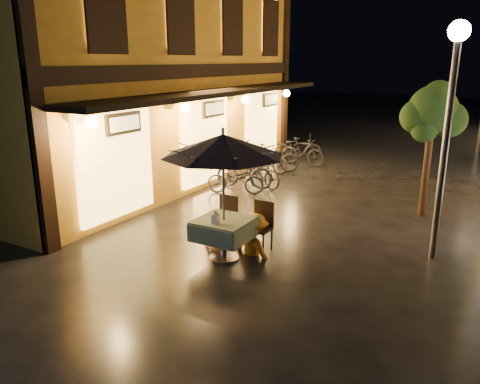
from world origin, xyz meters
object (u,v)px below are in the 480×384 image
Objects in this scene: table_lantern at (215,216)px; person_orange at (217,212)px; streetlamp_near at (451,101)px; bicycle_0 at (235,179)px; patio_umbrella at (223,145)px; person_yellow at (254,215)px; cafe_table at (224,229)px.

table_lantern is 0.96m from person_orange.
streetlamp_near reaches higher than bicycle_0.
person_yellow is at bearing 56.88° from patio_umbrella.
table_lantern reaches higher than bicycle_0.
patio_umbrella is at bearing 134.05° from person_orange.
cafe_table is 0.44m from table_lantern.
patio_umbrella is 1.62m from person_orange.
cafe_table is 0.66m from person_yellow.
person_orange is 0.88× the size of bicycle_0.
cafe_table is at bearing 90.00° from table_lantern.
streetlamp_near is 4.27× the size of cafe_table.
person_orange is (-0.47, 0.52, 0.11)m from cafe_table.
bicycle_0 is (-2.04, 3.91, -1.73)m from patio_umbrella.
person_orange is at bearing 132.17° from cafe_table.
person_orange is (-3.85, -1.46, -2.22)m from streetlamp_near.
bicycle_0 reaches higher than cafe_table.
streetlamp_near is 3.99m from person_yellow.
cafe_table is 1.56m from patio_umbrella.
person_orange is at bearing -174.95° from bicycle_0.
person_yellow is at bearing -177.14° from person_orange.
table_lantern reaches higher than cafe_table.
table_lantern is at bearing 81.85° from person_yellow.
streetlamp_near is 4.56m from cafe_table.
streetlamp_near is at bearing -139.56° from person_yellow.
streetlamp_near is 2.75× the size of person_yellow.
patio_umbrella is 1.78× the size of person_orange.
table_lantern is at bearing -90.00° from cafe_table.
bicycle_0 is at bearing 160.43° from streetlamp_near.
patio_umbrella reaches higher than table_lantern.
table_lantern is (-0.00, -0.28, 0.33)m from cafe_table.
person_yellow is (-3.03, -1.45, -2.15)m from streetlamp_near.
patio_umbrella reaches higher than bicycle_0.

